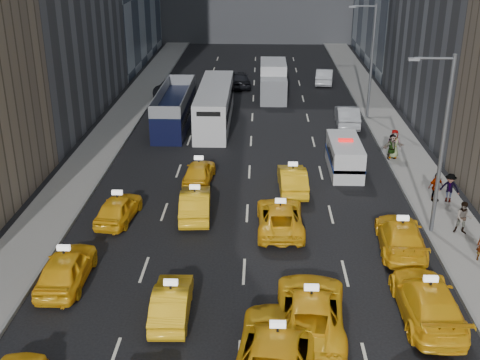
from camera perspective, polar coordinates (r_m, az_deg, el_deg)
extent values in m
cube|color=gray|center=(44.03, -12.79, 3.45)|extent=(3.00, 90.00, 0.15)
cube|color=gray|center=(43.73, 14.94, 3.11)|extent=(3.00, 90.00, 0.15)
cube|color=slate|center=(43.68, -10.95, 3.47)|extent=(0.15, 90.00, 0.18)
cube|color=slate|center=(43.42, 13.08, 3.18)|extent=(0.15, 90.00, 0.18)
cylinder|color=#595B60|center=(30.15, 18.62, 2.81)|extent=(0.20, 0.20, 9.00)
cylinder|color=#595B60|center=(28.81, 17.94, 10.92)|extent=(1.80, 0.12, 0.12)
cube|color=slate|center=(28.59, 16.16, 10.94)|extent=(0.50, 0.22, 0.12)
cylinder|color=#595B60|center=(48.97, 12.36, 10.79)|extent=(0.20, 0.20, 9.00)
cylinder|color=#595B60|center=(48.15, 11.71, 15.84)|extent=(1.80, 0.12, 0.12)
cube|color=slate|center=(48.02, 10.60, 15.84)|extent=(0.50, 0.22, 0.12)
imported|color=yellow|center=(21.40, 3.53, -15.78)|extent=(3.56, 6.33, 1.67)
imported|color=yellow|center=(26.99, -16.16, -8.02)|extent=(1.83, 4.49, 1.53)
imported|color=yellow|center=(24.16, -6.49, -11.39)|extent=(1.51, 4.05, 1.32)
imported|color=yellow|center=(23.50, 6.68, -12.13)|extent=(2.97, 5.77, 1.56)
imported|color=yellow|center=(24.94, 17.37, -10.88)|extent=(2.19, 5.38, 1.56)
imported|color=yellow|center=(32.03, -11.45, -2.65)|extent=(2.08, 4.19, 1.37)
imported|color=yellow|center=(31.93, -4.27, -2.22)|extent=(1.86, 4.54, 1.46)
imported|color=yellow|center=(30.53, 3.82, -3.52)|extent=(2.35, 4.98, 1.38)
imported|color=yellow|center=(29.54, 15.01, -5.16)|extent=(2.41, 5.18, 1.46)
imported|color=yellow|center=(36.18, -3.90, 0.78)|extent=(1.88, 4.12, 1.37)
imported|color=yellow|center=(35.05, 4.99, 0.08)|extent=(1.70, 4.47, 1.45)
cube|color=silver|center=(38.35, 9.89, 2.25)|extent=(2.47, 5.12, 1.97)
cylinder|color=black|center=(37.01, 8.92, 0.58)|extent=(0.28, 0.79, 0.79)
cylinder|color=black|center=(37.24, 11.33, 0.54)|extent=(0.28, 0.79, 0.79)
cylinder|color=black|center=(39.91, 8.43, 2.26)|extent=(0.28, 0.79, 0.79)
cylinder|color=black|center=(40.12, 10.67, 2.22)|extent=(0.28, 0.79, 0.79)
cube|color=navy|center=(38.40, 9.87, 2.06)|extent=(2.51, 5.12, 0.22)
cube|color=red|center=(38.00, 9.99, 3.75)|extent=(0.93, 0.42, 0.14)
cube|color=black|center=(46.98, -6.22, 6.83)|extent=(2.95, 10.01, 2.87)
cylinder|color=black|center=(43.58, -8.16, 4.25)|extent=(0.28, 1.10, 1.10)
cylinder|color=black|center=(43.28, -5.61, 4.25)|extent=(0.28, 1.10, 1.10)
cylinder|color=black|center=(51.20, -6.65, 7.11)|extent=(0.28, 1.10, 1.10)
cylinder|color=black|center=(50.95, -4.48, 7.11)|extent=(0.28, 1.10, 1.10)
cube|color=silver|center=(47.29, -2.41, 7.11)|extent=(3.41, 11.62, 2.96)
cylinder|color=black|center=(43.06, -4.25, 4.20)|extent=(0.28, 1.10, 1.10)
cylinder|color=black|center=(42.89, -1.47, 4.18)|extent=(0.28, 1.10, 1.10)
cylinder|color=black|center=(52.26, -3.15, 7.54)|extent=(0.28, 1.10, 1.10)
cylinder|color=black|center=(52.12, -0.85, 7.53)|extent=(0.28, 1.10, 1.10)
cube|color=silver|center=(55.14, 3.17, 9.41)|extent=(2.44, 6.79, 3.08)
cylinder|color=black|center=(52.96, 2.09, 7.77)|extent=(0.28, 1.10, 1.10)
cylinder|color=black|center=(53.01, 4.29, 7.73)|extent=(0.28, 1.10, 1.10)
cylinder|color=black|center=(57.76, 2.09, 9.02)|extent=(0.28, 1.10, 1.10)
cylinder|color=black|center=(57.80, 4.12, 8.99)|extent=(0.28, 1.10, 1.10)
imported|color=#ACAEB4|center=(47.60, 10.12, 6.01)|extent=(1.87, 4.84, 1.57)
imported|color=black|center=(56.40, -6.23, 8.84)|extent=(3.42, 6.09, 1.61)
imported|color=slate|center=(62.97, 3.33, 10.28)|extent=(2.42, 4.96, 1.39)
imported|color=black|center=(58.91, -0.06, 9.55)|extent=(2.50, 4.86, 1.58)
imported|color=#B5B8BD|center=(60.82, 8.01, 9.71)|extent=(2.17, 4.75, 1.51)
imported|color=gray|center=(31.68, 20.43, -3.39)|extent=(0.89, 0.61, 1.68)
imported|color=gray|center=(35.09, 19.26, -0.70)|extent=(1.16, 0.83, 1.65)
imported|color=gray|center=(34.94, 18.06, -0.62)|extent=(1.08, 0.81, 1.67)
imported|color=gray|center=(40.88, 14.38, 3.34)|extent=(0.99, 0.63, 1.92)
imported|color=gray|center=(40.63, 14.22, 3.08)|extent=(1.63, 1.06, 1.71)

